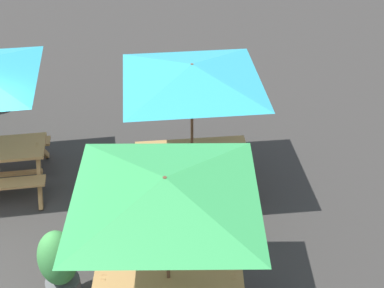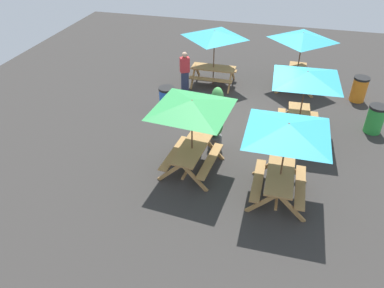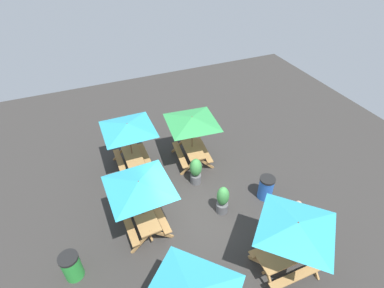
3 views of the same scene
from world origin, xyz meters
name	(u,v)px [view 1 (image 1 of 3)]	position (x,y,z in m)	size (l,w,h in m)	color
picnic_table_0	(166,200)	(2.95, -1.27, 1.99)	(2.82, 2.82, 2.34)	#A87A44
picnic_table_1	(192,83)	(3.50, 1.26, 1.99)	(2.83, 2.83, 2.34)	#A87A44
potted_plant_0	(60,268)	(1.60, -0.87, 0.64)	(0.49, 0.49, 1.22)	#59595B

